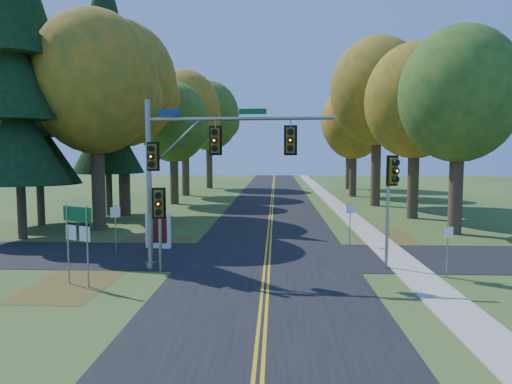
{
  "coord_description": "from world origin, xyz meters",
  "views": [
    {
      "loc": [
        0.39,
        -19.88,
        5.08
      ],
      "look_at": [
        -0.55,
        1.58,
        3.2
      ],
      "focal_mm": 32.0,
      "sensor_mm": 36.0,
      "label": 1
    }
  ],
  "objects_px": {
    "route_sign_cluster": "(77,229)",
    "info_kiosk": "(158,231)",
    "traffic_mast": "(194,161)",
    "east_signal_pole": "(391,183)"
  },
  "relations": [
    {
      "from": "route_sign_cluster",
      "to": "info_kiosk",
      "type": "bearing_deg",
      "value": 103.71
    },
    {
      "from": "traffic_mast",
      "to": "route_sign_cluster",
      "type": "distance_m",
      "value": 5.3
    },
    {
      "from": "east_signal_pole",
      "to": "route_sign_cluster",
      "type": "bearing_deg",
      "value": 170.79
    },
    {
      "from": "east_signal_pole",
      "to": "route_sign_cluster",
      "type": "distance_m",
      "value": 12.84
    },
    {
      "from": "route_sign_cluster",
      "to": "traffic_mast",
      "type": "bearing_deg",
      "value": 54.54
    },
    {
      "from": "east_signal_pole",
      "to": "info_kiosk",
      "type": "xyz_separation_m",
      "value": [
        -11.13,
        3.93,
        -2.81
      ]
    },
    {
      "from": "traffic_mast",
      "to": "east_signal_pole",
      "type": "height_order",
      "value": "traffic_mast"
    },
    {
      "from": "route_sign_cluster",
      "to": "info_kiosk",
      "type": "distance_m",
      "value": 7.02
    },
    {
      "from": "east_signal_pole",
      "to": "info_kiosk",
      "type": "distance_m",
      "value": 12.13
    },
    {
      "from": "traffic_mast",
      "to": "east_signal_pole",
      "type": "bearing_deg",
      "value": 7.8
    }
  ]
}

